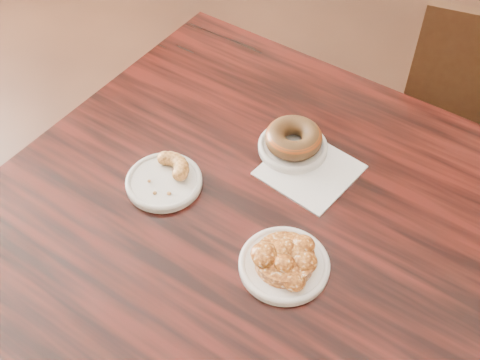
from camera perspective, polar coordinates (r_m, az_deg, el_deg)
The scene contains 10 objects.
floor at distance 1.93m, azimuth -0.35°, elevation -12.23°, with size 5.00×5.00×0.00m, color black.
cafe_table at distance 1.51m, azimuth 0.69°, elevation -11.57°, with size 0.99×0.99×0.75m, color black.
chair_far at distance 1.94m, azimuth 20.52°, elevation 5.61°, with size 0.41×0.41×0.90m, color black, non-canonical shape.
napkin at distance 1.27m, azimuth 6.62°, elevation 0.94°, with size 0.18×0.18×0.00m, color white.
plate_donut at distance 1.30m, azimuth 5.02°, elevation 3.14°, with size 0.15×0.15×0.01m, color silver.
plate_cruller at distance 1.24m, azimuth -7.22°, elevation -0.19°, with size 0.16×0.16×0.01m, color silver.
plate_fritter at distance 1.11m, azimuth 4.20°, elevation -8.04°, with size 0.17×0.17×0.01m, color white.
glazed_donut at distance 1.28m, azimuth 5.10°, elevation 4.00°, with size 0.12×0.12×0.04m, color brown.
apple_fritter at distance 1.09m, azimuth 4.27°, elevation -7.35°, with size 0.15×0.15×0.04m, color #4F2008, non-canonical shape.
cruller_fragment at distance 1.23m, azimuth -7.31°, elevation 0.45°, with size 0.11×0.11×0.03m, color brown, non-canonical shape.
Camera 1 is at (0.50, -0.79, 1.69)m, focal length 45.00 mm.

